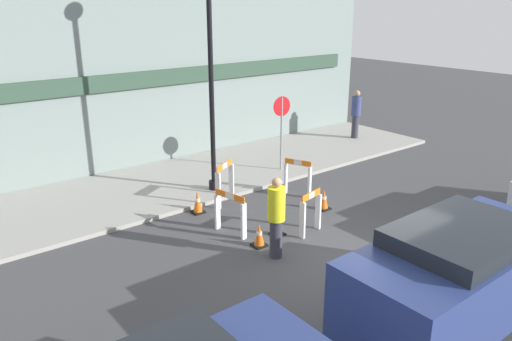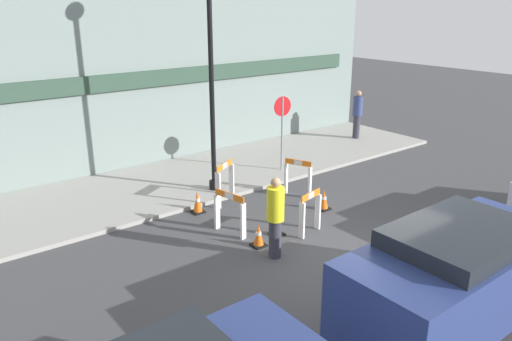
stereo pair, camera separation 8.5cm
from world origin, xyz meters
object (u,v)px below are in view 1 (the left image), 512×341
stop_sign (282,121)px  person_worker (276,215)px  parked_car_1 (457,273)px  person_pedestrian (356,113)px  streetlamp_post (210,37)px

stop_sign → person_worker: stop_sign is taller
parked_car_1 → stop_sign: bearing=68.9°
stop_sign → person_pedestrian: bearing=-161.1°
streetlamp_post → person_pedestrian: size_ratio=3.60×
stop_sign → parked_car_1: stop_sign is taller
stop_sign → parked_car_1: (-2.94, -7.60, -0.62)m
streetlamp_post → parked_car_1: size_ratio=1.56×
streetlamp_post → person_pedestrian: 8.03m
person_worker → parked_car_1: bearing=-133.2°
stop_sign → person_pedestrian: 4.85m
person_worker → person_pedestrian: 9.79m
stop_sign → streetlamp_post: bearing=9.0°
streetlamp_post → stop_sign: streetlamp_post is taller
streetlamp_post → person_worker: streetlamp_post is taller
streetlamp_post → stop_sign: 3.66m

